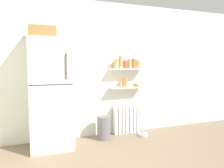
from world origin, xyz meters
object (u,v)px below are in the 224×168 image
object	(u,v)px
refrigerator	(50,92)
radiator	(127,119)
storage_jar_3	(130,64)
vase	(124,83)
trash_bin	(104,128)
shelf_bowl	(136,85)
storage_jar_0	(116,64)
storage_jar_1	(121,62)
pet_food_bowl	(143,135)
storage_jar_5	(138,64)
storage_jar_2	(125,64)
storage_jar_4	(134,63)

from	to	relation	value
refrigerator	radiator	size ratio (longest dim) A/B	3.49
refrigerator	storage_jar_3	world-z (taller)	refrigerator
refrigerator	vase	size ratio (longest dim) A/B	11.84
trash_bin	shelf_bowl	bearing A→B (deg)	12.47
radiator	storage_jar_0	size ratio (longest dim) A/B	3.11
refrigerator	storage_jar_0	distance (m)	1.39
storage_jar_1	shelf_bowl	xyz separation A→B (m)	(0.34, 0.00, -0.45)
storage_jar_0	radiator	bearing A→B (deg)	7.16
storage_jar_3	pet_food_bowl	xyz separation A→B (m)	(0.17, -0.28, -1.39)
shelf_bowl	storage_jar_5	bearing A→B (deg)	-0.00
storage_jar_3	refrigerator	bearing A→B (deg)	-172.10
shelf_bowl	pet_food_bowl	world-z (taller)	shelf_bowl
storage_jar_5	storage_jar_2	bearing A→B (deg)	180.00
vase	pet_food_bowl	xyz separation A→B (m)	(0.28, -0.28, -1.02)
storage_jar_2	shelf_bowl	distance (m)	0.48
storage_jar_5	pet_food_bowl	bearing A→B (deg)	-94.34
storage_jar_0	storage_jar_3	size ratio (longest dim) A/B	1.01
refrigerator	radiator	world-z (taller)	refrigerator
refrigerator	storage_jar_1	world-z (taller)	refrigerator
storage_jar_3	pet_food_bowl	world-z (taller)	storage_jar_3
storage_jar_0	storage_jar_4	world-z (taller)	storage_jar_4
radiator	shelf_bowl	xyz separation A→B (m)	(0.20, -0.03, 0.70)
storage_jar_5	trash_bin	distance (m)	1.44
storage_jar_1	vase	xyz separation A→B (m)	(0.08, 0.00, -0.40)
shelf_bowl	trash_bin	size ratio (longest dim) A/B	0.34
storage_jar_0	trash_bin	bearing A→B (deg)	-152.67
pet_food_bowl	storage_jar_3	bearing A→B (deg)	121.10
storage_jar_5	storage_jar_3	bearing A→B (deg)	180.00
trash_bin	vase	bearing A→B (deg)	18.63
storage_jar_4	trash_bin	xyz separation A→B (m)	(-0.71, -0.17, -1.20)
storage_jar_4	shelf_bowl	bearing A→B (deg)	-0.00
storage_jar_0	storage_jar_5	world-z (taller)	storage_jar_0
storage_jar_4	vase	size ratio (longest dim) A/B	1.15
storage_jar_2	pet_food_bowl	world-z (taller)	storage_jar_2
storage_jar_0	pet_food_bowl	size ratio (longest dim) A/B	0.95
storage_jar_3	storage_jar_1	bearing A→B (deg)	180.00
storage_jar_2	trash_bin	size ratio (longest dim) A/B	0.37
pet_food_bowl	radiator	bearing A→B (deg)	124.94
storage_jar_3	shelf_bowl	size ratio (longest dim) A/B	1.25
trash_bin	storage_jar_3	bearing A→B (deg)	15.35
storage_jar_0	vase	world-z (taller)	storage_jar_0
storage_jar_3	pet_food_bowl	size ratio (longest dim) A/B	0.94
storage_jar_4	refrigerator	bearing A→B (deg)	-172.55
storage_jar_2	vase	bearing A→B (deg)	180.00
storage_jar_0	storage_jar_5	distance (m)	0.48
storage_jar_3	radiator	bearing A→B (deg)	147.88
radiator	refrigerator	bearing A→B (deg)	-170.76
storage_jar_5	storage_jar_0	bearing A→B (deg)	180.00
radiator	trash_bin	xyz separation A→B (m)	(-0.56, -0.20, -0.07)
storage_jar_5	radiator	bearing A→B (deg)	172.84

